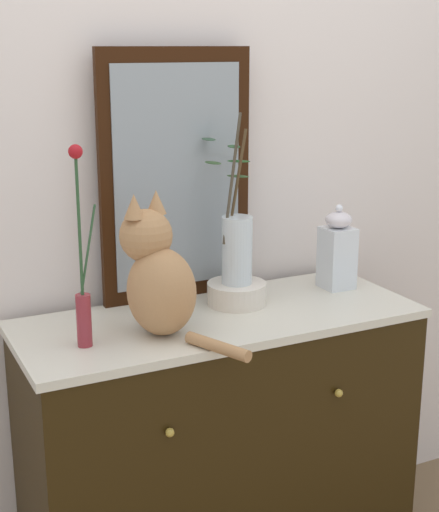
{
  "coord_description": "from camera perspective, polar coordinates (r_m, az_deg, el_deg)",
  "views": [
    {
      "loc": [
        -0.93,
        -1.9,
        1.68
      ],
      "look_at": [
        0.0,
        0.0,
        1.09
      ],
      "focal_mm": 53.71,
      "sensor_mm": 36.0,
      "label": 1
    }
  ],
  "objects": [
    {
      "name": "vase_slim_green",
      "position": [
        2.0,
        -10.17,
        -2.26
      ],
      "size": [
        0.07,
        0.04,
        0.53
      ],
      "color": "maroon",
      "rests_on": "sideboard"
    },
    {
      "name": "mirror_leaning",
      "position": [
        2.32,
        -3.23,
        5.92
      ],
      "size": [
        0.48,
        0.03,
        0.76
      ],
      "color": "black",
      "rests_on": "sideboard"
    },
    {
      "name": "bowl_porcelain",
      "position": [
        2.34,
        1.29,
        -2.8
      ],
      "size": [
        0.18,
        0.18,
        0.07
      ],
      "primitive_type": "cylinder",
      "color": "silver",
      "rests_on": "sideboard"
    },
    {
      "name": "wall_back",
      "position": [
        2.43,
        -3.27,
        6.5
      ],
      "size": [
        4.4,
        0.08,
        2.6
      ],
      "primitive_type": "cube",
      "color": "silver",
      "rests_on": "ground_plane"
    },
    {
      "name": "sideboard",
      "position": [
        2.44,
        0.0,
        -14.53
      ],
      "size": [
        1.19,
        0.49,
        0.91
      ],
      "color": "black",
      "rests_on": "ground_plane"
    },
    {
      "name": "jar_lidded_porcelain",
      "position": [
        2.5,
        8.77,
        0.37
      ],
      "size": [
        0.1,
        0.1,
        0.28
      ],
      "color": "silver",
      "rests_on": "sideboard"
    },
    {
      "name": "vase_glass_clear",
      "position": [
        2.29,
        1.27,
        0.86
      ],
      "size": [
        0.15,
        0.17,
        0.51
      ],
      "color": "silver",
      "rests_on": "bowl_porcelain"
    },
    {
      "name": "cat_sitting",
      "position": [
        2.07,
        -4.61,
        -1.47
      ],
      "size": [
        0.25,
        0.41,
        0.39
      ],
      "color": "#B07D4F",
      "rests_on": "sideboard"
    }
  ]
}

